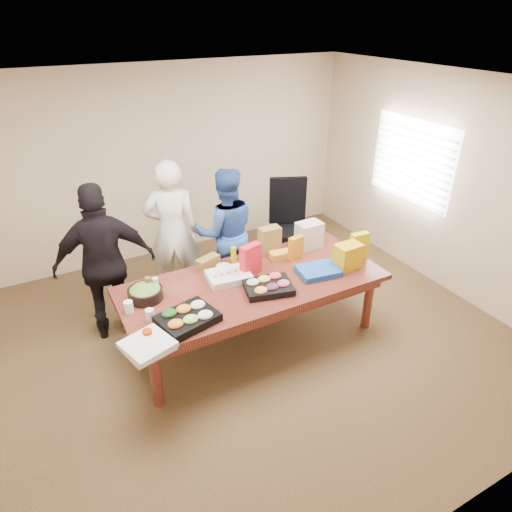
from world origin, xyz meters
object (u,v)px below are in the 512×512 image
sheet_cake (229,276)px  salad_bowl (146,294)px  conference_table (253,310)px  person_right (226,232)px  office_chair (295,228)px  person_center (173,232)px

sheet_cake → salad_bowl: 0.88m
conference_table → salad_bowl: size_ratio=8.04×
person_right → sheet_cake: size_ratio=3.72×
office_chair → person_right: 1.12m
person_right → salad_bowl: person_right is taller
salad_bowl → person_center: bearing=57.8°
conference_table → person_right: 1.17m
person_center → sheet_cake: 1.12m
conference_table → person_right: bearing=80.5°
office_chair → person_center: size_ratio=0.67×
sheet_cake → salad_bowl: bearing=-178.5°
person_right → sheet_cake: bearing=81.1°
person_center → person_right: size_ratio=1.09×
sheet_cake → conference_table: bearing=-30.0°
person_right → salad_bowl: size_ratio=4.77×
sheet_cake → person_right: bearing=72.5°
person_center → conference_table: bearing=130.6°
person_center → salad_bowl: (-0.64, -1.02, -0.10)m
office_chair → person_right: size_ratio=0.73×
sheet_cake → salad_bowl: salad_bowl is taller
person_center → office_chair: bearing=-162.8°
conference_table → person_center: size_ratio=1.55×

